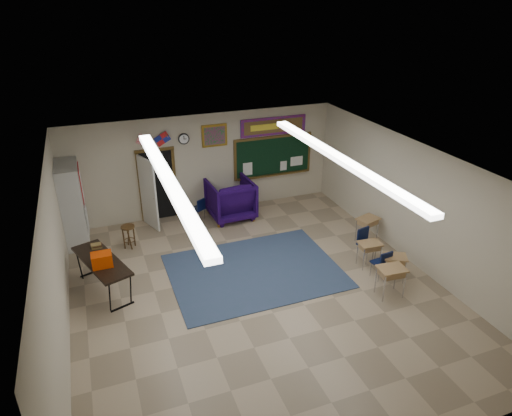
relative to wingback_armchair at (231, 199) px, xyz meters
name	(u,v)px	position (x,y,z in m)	size (l,w,h in m)	color
floor	(259,291)	(-0.58, -3.80, -0.58)	(9.00, 9.00, 0.00)	tan
back_wall	(204,164)	(-0.58, 0.70, 0.92)	(8.00, 0.04, 3.00)	#B7AB94
front_wall	(386,390)	(-0.58, -8.30, 0.92)	(8.00, 0.04, 3.00)	#B7AB94
left_wall	(56,270)	(-4.58, -3.80, 0.92)	(0.04, 9.00, 3.00)	#B7AB94
right_wall	(415,204)	(3.42, -3.80, 0.92)	(0.04, 9.00, 3.00)	#B7AB94
ceiling	(259,166)	(-0.58, -3.80, 2.42)	(8.00, 9.00, 0.04)	silver
area_rug	(255,271)	(-0.38, -3.00, -0.57)	(4.00, 3.00, 0.02)	navy
fluorescent_strips	(259,169)	(-0.58, -3.80, 2.36)	(3.86, 6.00, 0.10)	white
doorway	(155,187)	(-2.08, 0.55, 0.47)	(1.10, 0.89, 2.16)	black
chalkboard	(273,157)	(1.62, 0.66, 0.88)	(2.55, 0.14, 1.30)	#533C17
bulletin_board	(274,126)	(1.62, 0.66, 1.87)	(2.10, 0.05, 0.55)	#AE0E19
framed_art_print	(214,136)	(-0.23, 0.66, 1.77)	(0.75, 0.05, 0.65)	olive
wall_clock	(184,139)	(-1.13, 0.66, 1.77)	(0.32, 0.05, 0.32)	black
wall_flags	(153,138)	(-1.98, 0.64, 1.90)	(1.16, 0.06, 0.70)	red
storage_cabinet	(73,204)	(-4.29, 0.05, 0.51)	(0.59, 1.25, 2.20)	#AEAEA9
wingback_armchair	(231,199)	(0.00, 0.00, 0.00)	(1.24, 1.28, 1.17)	#170537
student_chair_reading	(198,209)	(-0.96, 0.15, -0.23)	(0.35, 0.35, 0.70)	black
student_chair_desk_a	(380,264)	(2.27, -4.30, -0.21)	(0.38, 0.38, 0.76)	black
student_chair_desk_b	(367,245)	(2.42, -3.52, -0.17)	(0.41, 0.41, 0.83)	black
student_desk_front_left	(369,253)	(2.31, -3.77, -0.22)	(0.56, 0.44, 0.64)	#A2784B
student_desk_front_right	(367,228)	(2.96, -2.69, -0.20)	(0.67, 0.58, 0.68)	#A2784B
student_desk_back_left	(390,280)	(2.06, -4.96, -0.19)	(0.63, 0.49, 0.71)	#A2784B
student_desk_back_right	(394,266)	(2.52, -4.47, -0.23)	(0.64, 0.58, 0.63)	#A2784B
folding_table	(103,274)	(-3.79, -2.53, -0.15)	(1.23, 2.02, 1.09)	black
wooden_stool	(129,236)	(-3.05, -0.76, -0.26)	(0.35, 0.35, 0.62)	#4A3216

